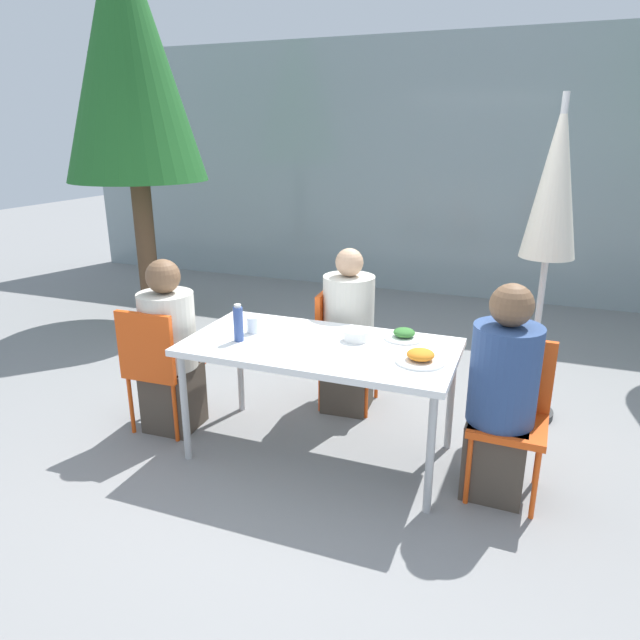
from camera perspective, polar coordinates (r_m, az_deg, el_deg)
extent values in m
plane|color=gray|center=(3.72, 0.00, -13.09)|extent=(24.00, 24.00, 0.00)
cube|color=#89999E|center=(7.18, 12.14, 14.44)|extent=(10.00, 0.20, 3.00)
cube|color=white|center=(3.40, 0.00, -2.72)|extent=(1.61, 0.82, 0.04)
cylinder|color=#B7B7B7|center=(3.59, -13.38, -8.51)|extent=(0.04, 0.04, 0.70)
cylinder|color=#B7B7B7|center=(3.08, 10.97, -13.07)|extent=(0.04, 0.04, 0.70)
cylinder|color=#B7B7B7|center=(4.13, -7.99, -4.51)|extent=(0.04, 0.04, 0.70)
cylinder|color=#B7B7B7|center=(3.70, 12.95, -7.64)|extent=(0.04, 0.04, 0.70)
cube|color=#E54C14|center=(3.98, -15.26, -4.63)|extent=(0.41, 0.41, 0.04)
cube|color=#E54C14|center=(3.76, -17.08, -2.40)|extent=(0.40, 0.05, 0.42)
cylinder|color=#E54C14|center=(4.29, -15.65, -6.24)|extent=(0.03, 0.03, 0.41)
cylinder|color=#E54C14|center=(4.11, -11.70, -7.00)|extent=(0.03, 0.03, 0.41)
cylinder|color=#E54C14|center=(4.04, -18.36, -8.07)|extent=(0.03, 0.03, 0.41)
cylinder|color=#E54C14|center=(3.86, -14.27, -8.98)|extent=(0.03, 0.03, 0.41)
cube|color=#473D33|center=(4.04, -14.43, -7.41)|extent=(0.34, 0.34, 0.45)
cylinder|color=beige|center=(3.86, -14.98, -1.00)|extent=(0.36, 0.36, 0.51)
sphere|color=brown|center=(3.76, -15.43, 4.23)|extent=(0.22, 0.22, 0.22)
cube|color=#E54C14|center=(3.30, 18.32, -9.93)|extent=(0.41, 0.41, 0.04)
cube|color=#E54C14|center=(3.37, 18.98, -5.07)|extent=(0.40, 0.05, 0.42)
cylinder|color=#E54C14|center=(3.26, 20.71, -15.14)|extent=(0.03, 0.03, 0.41)
cylinder|color=#E54C14|center=(3.27, 14.59, -14.34)|extent=(0.03, 0.03, 0.41)
cylinder|color=#E54C14|center=(3.55, 20.99, -12.23)|extent=(0.03, 0.03, 0.41)
cylinder|color=#E54C14|center=(3.56, 15.44, -11.52)|extent=(0.03, 0.03, 0.41)
cube|color=#473D33|center=(3.40, 17.11, -12.86)|extent=(0.33, 0.33, 0.45)
cylinder|color=navy|center=(3.18, 17.94, -5.19)|extent=(0.36, 0.36, 0.54)
sphere|color=brown|center=(3.05, 18.63, 1.42)|extent=(0.22, 0.22, 0.22)
cube|color=#E54C14|center=(4.14, 2.98, -3.07)|extent=(0.42, 0.42, 0.04)
cube|color=#E54C14|center=(4.11, 0.58, 0.19)|extent=(0.06, 0.40, 0.42)
cylinder|color=#E54C14|center=(4.34, 5.68, -5.28)|extent=(0.03, 0.03, 0.41)
cylinder|color=#E54C14|center=(4.04, 4.66, -7.13)|extent=(0.03, 0.03, 0.41)
cylinder|color=#E54C14|center=(4.42, 1.36, -4.77)|extent=(0.03, 0.03, 0.41)
cylinder|color=#E54C14|center=(4.12, 0.02, -6.54)|extent=(0.03, 0.03, 0.41)
cube|color=#473D33|center=(4.18, 2.76, -5.92)|extent=(0.34, 0.34, 0.45)
cylinder|color=beige|center=(4.00, 2.87, 0.60)|extent=(0.36, 0.36, 0.55)
sphere|color=tan|center=(3.90, 2.95, 5.78)|extent=(0.19, 0.19, 0.19)
cylinder|color=#333333|center=(4.40, 19.93, -8.63)|extent=(0.36, 0.36, 0.05)
cylinder|color=#BCBCBC|center=(4.05, 21.54, 4.89)|extent=(0.04, 0.04, 2.17)
cone|color=beige|center=(3.97, 22.52, 13.00)|extent=(0.35, 0.35, 1.01)
cylinder|color=white|center=(3.18, 9.99, -4.05)|extent=(0.27, 0.27, 0.01)
ellipsoid|color=orange|center=(3.16, 10.03, -3.43)|extent=(0.15, 0.15, 0.06)
cylinder|color=white|center=(3.51, 8.39, -1.76)|extent=(0.24, 0.24, 0.01)
ellipsoid|color=#33702D|center=(3.50, 8.42, -1.25)|extent=(0.13, 0.13, 0.05)
cylinder|color=#334C8E|center=(3.44, -8.17, -0.40)|extent=(0.06, 0.06, 0.21)
cylinder|color=white|center=(3.41, -8.25, 1.42)|extent=(0.04, 0.04, 0.02)
cylinder|color=silver|center=(3.59, -6.76, -0.51)|extent=(0.07, 0.07, 0.10)
cylinder|color=white|center=(3.45, 3.68, -1.51)|extent=(0.16, 0.16, 0.06)
cylinder|color=brown|center=(6.32, -16.95, 6.55)|extent=(0.20, 0.20, 1.46)
cone|color=#236628|center=(6.25, -18.74, 24.26)|extent=(1.38, 1.38, 2.43)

